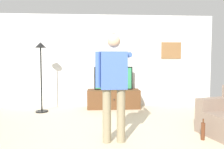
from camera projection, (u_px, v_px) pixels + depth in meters
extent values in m
plane|color=beige|center=(113.00, 143.00, 3.42)|extent=(8.40, 8.40, 0.00)
cube|color=silver|center=(106.00, 61.00, 6.27)|extent=(6.40, 0.10, 2.70)
cube|color=brown|center=(113.00, 99.00, 6.01)|extent=(1.48, 0.52, 0.52)
sphere|color=black|center=(114.00, 100.00, 5.73)|extent=(0.04, 0.04, 0.04)
cube|color=black|center=(113.00, 78.00, 6.02)|extent=(1.09, 0.06, 0.66)
cube|color=#338C59|center=(113.00, 78.00, 5.98)|extent=(1.03, 0.01, 0.60)
cylinder|color=white|center=(113.00, 28.00, 6.16)|extent=(0.32, 0.03, 0.32)
cube|color=olive|center=(171.00, 51.00, 6.32)|extent=(0.60, 0.04, 0.50)
cylinder|color=black|center=(42.00, 111.00, 5.55)|extent=(0.32, 0.32, 0.03)
cylinder|color=black|center=(41.00, 79.00, 5.49)|extent=(0.04, 0.04, 1.66)
cone|color=black|center=(41.00, 45.00, 5.44)|extent=(0.28, 0.28, 0.14)
cylinder|color=gray|center=(107.00, 116.00, 3.45)|extent=(0.14, 0.14, 0.89)
cylinder|color=gray|center=(121.00, 116.00, 3.46)|extent=(0.14, 0.14, 0.89)
cube|color=#3F60AD|center=(114.00, 70.00, 3.41)|extent=(0.42, 0.22, 0.61)
sphere|color=tan|center=(114.00, 41.00, 3.38)|extent=(0.21, 0.21, 0.21)
cylinder|color=#3F60AD|center=(98.00, 70.00, 3.39)|extent=(0.09, 0.09, 0.58)
cylinder|color=#3F60AD|center=(127.00, 55.00, 3.70)|extent=(0.09, 0.58, 0.09)
cube|color=white|center=(125.00, 56.00, 4.02)|extent=(0.04, 0.12, 0.04)
cube|color=#7F6B5B|center=(217.00, 103.00, 4.02)|extent=(0.87, 0.42, 0.22)
cylinder|color=#592D19|center=(203.00, 131.00, 3.57)|extent=(0.07, 0.07, 0.29)
cylinder|color=#4C2814|center=(203.00, 121.00, 3.56)|extent=(0.02, 0.02, 0.07)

